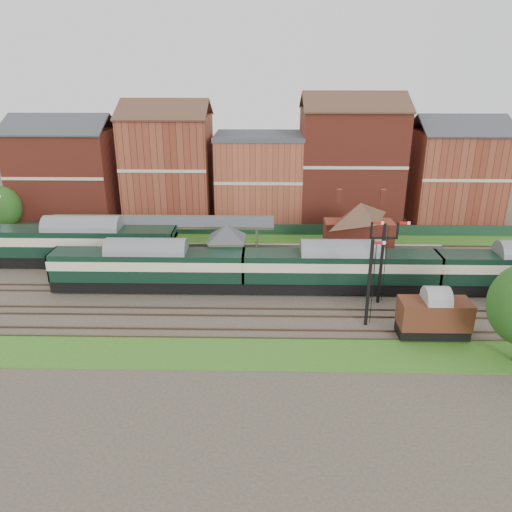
{
  "coord_description": "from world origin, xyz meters",
  "views": [
    {
      "loc": [
        1.11,
        -46.37,
        21.48
      ],
      "look_at": [
        0.08,
        2.0,
        3.0
      ],
      "focal_mm": 35.0,
      "sensor_mm": 36.0,
      "label": 1
    }
  ],
  "objects_px": {
    "platform_railcar": "(85,242)",
    "goods_van_a": "(434,315)",
    "dmu_train": "(340,268)",
    "signal_box": "(227,250)",
    "semaphore_bracket": "(382,258)"
  },
  "relations": [
    {
      "from": "platform_railcar",
      "to": "goods_van_a",
      "type": "relative_size",
      "value": 3.57
    },
    {
      "from": "signal_box",
      "to": "goods_van_a",
      "type": "xyz_separation_m",
      "value": [
        18.18,
        -12.25,
        -1.18
      ]
    },
    {
      "from": "signal_box",
      "to": "goods_van_a",
      "type": "relative_size",
      "value": 1.03
    },
    {
      "from": "signal_box",
      "to": "goods_van_a",
      "type": "bearing_deg",
      "value": -33.97
    },
    {
      "from": "goods_van_a",
      "to": "dmu_train",
      "type": "bearing_deg",
      "value": 126.39
    },
    {
      "from": "signal_box",
      "to": "semaphore_bracket",
      "type": "height_order",
      "value": "semaphore_bracket"
    },
    {
      "from": "semaphore_bracket",
      "to": "goods_van_a",
      "type": "relative_size",
      "value": 1.41
    },
    {
      "from": "semaphore_bracket",
      "to": "signal_box",
      "type": "bearing_deg",
      "value": 159.08
    },
    {
      "from": "semaphore_bracket",
      "to": "platform_railcar",
      "type": "relative_size",
      "value": 0.4
    },
    {
      "from": "platform_railcar",
      "to": "goods_van_a",
      "type": "bearing_deg",
      "value": -24.11
    },
    {
      "from": "goods_van_a",
      "to": "signal_box",
      "type": "bearing_deg",
      "value": 146.03
    },
    {
      "from": "dmu_train",
      "to": "platform_railcar",
      "type": "bearing_deg",
      "value": 166.93
    },
    {
      "from": "signal_box",
      "to": "semaphore_bracket",
      "type": "distance_m",
      "value": 16.16
    },
    {
      "from": "semaphore_bracket",
      "to": "dmu_train",
      "type": "height_order",
      "value": "semaphore_bracket"
    },
    {
      "from": "semaphore_bracket",
      "to": "goods_van_a",
      "type": "bearing_deg",
      "value": -64.2
    }
  ]
}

